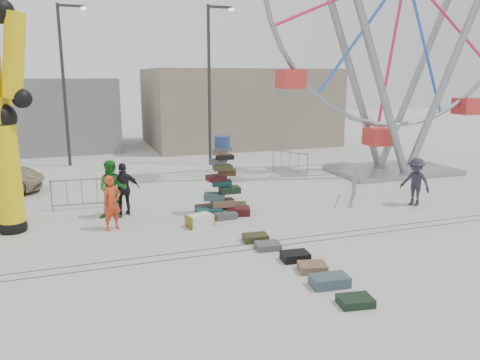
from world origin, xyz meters
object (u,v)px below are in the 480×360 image
object	(u,v)px
steamer_trunk	(200,220)
pedestrian_black	(124,189)
pedestrian_grey	(415,182)
lamp_post_right	(211,77)
barricade_wheel_back	(290,163)
suitcase_tower	(222,193)
pedestrian_red	(112,203)
pedestrian_green	(113,190)
lamp_post_left	(65,77)
barricade_dummy_c	(82,194)
barricade_wheel_front	(354,187)

from	to	relation	value
steamer_trunk	pedestrian_black	xyz separation A→B (m)	(-2.05, 2.05, 0.69)
steamer_trunk	pedestrian_grey	world-z (taller)	pedestrian_grey
lamp_post_right	barricade_wheel_back	distance (m)	6.09
lamp_post_right	suitcase_tower	xyz separation A→B (m)	(-2.24, -8.96, -3.74)
pedestrian_red	lamp_post_right	bearing A→B (deg)	32.32
suitcase_tower	pedestrian_green	size ratio (longest dim) A/B	1.38
suitcase_tower	pedestrian_red	bearing A→B (deg)	-164.06
lamp_post_left	pedestrian_grey	bearing A→B (deg)	-46.52
barricade_wheel_back	barricade_dummy_c	bearing A→B (deg)	-100.58
suitcase_tower	pedestrian_black	xyz separation A→B (m)	(-3.10, 1.00, 0.14)
pedestrian_red	suitcase_tower	bearing A→B (deg)	-18.54
pedestrian_green	lamp_post_left	bearing A→B (deg)	110.15
lamp_post_left	pedestrian_black	bearing A→B (deg)	-80.54
barricade_wheel_back	steamer_trunk	bearing A→B (deg)	-72.40
pedestrian_green	suitcase_tower	bearing A→B (deg)	0.88
barricade_wheel_front	barricade_wheel_back	size ratio (longest dim) A/B	1.00
pedestrian_green	pedestrian_black	bearing A→B (deg)	46.38
barricade_dummy_c	pedestrian_green	distance (m)	1.76
steamer_trunk	pedestrian_grey	size ratio (longest dim) A/B	0.46
steamer_trunk	barricade_dummy_c	bearing A→B (deg)	120.88
lamp_post_right	barricade_wheel_front	size ratio (longest dim) A/B	4.00
lamp_post_right	steamer_trunk	xyz separation A→B (m)	(-3.29, -10.00, -4.29)
lamp_post_right	pedestrian_black	size ratio (longest dim) A/B	4.54
barricade_wheel_back	lamp_post_left	bearing A→B (deg)	-148.98
lamp_post_right	pedestrian_red	distance (m)	11.67
barricade_wheel_front	pedestrian_red	size ratio (longest dim) A/B	1.20
barricade_wheel_back	pedestrian_black	bearing A→B (deg)	-90.95
lamp_post_right	barricade_wheel_front	bearing A→B (deg)	-72.38
barricade_wheel_back	pedestrian_green	distance (m)	9.56
barricade_wheel_back	pedestrian_red	bearing A→B (deg)	-85.00
barricade_wheel_front	pedestrian_black	xyz separation A→B (m)	(-8.21, 1.06, 0.33)
steamer_trunk	barricade_wheel_front	distance (m)	6.25
lamp_post_left	barricade_wheel_back	xyz separation A→B (m)	(9.74, -5.77, -3.93)
lamp_post_right	barricade_dummy_c	bearing A→B (deg)	-134.50
pedestrian_grey	lamp_post_left	bearing A→B (deg)	-158.02
steamer_trunk	pedestrian_red	size ratio (longest dim) A/B	0.48
lamp_post_right	pedestrian_red	world-z (taller)	lamp_post_right
suitcase_tower	barricade_wheel_back	xyz separation A→B (m)	(4.98, 5.19, -0.19)
barricade_dummy_c	pedestrian_grey	distance (m)	11.78
suitcase_tower	barricade_wheel_front	xyz separation A→B (m)	(5.10, -0.06, -0.19)
barricade_wheel_front	barricade_wheel_back	distance (m)	5.25
pedestrian_green	pedestrian_black	size ratio (longest dim) A/B	1.09
lamp_post_left	suitcase_tower	xyz separation A→B (m)	(4.76, -10.96, -3.74)
lamp_post_left	pedestrian_black	world-z (taller)	lamp_post_left
lamp_post_right	barricade_wheel_back	size ratio (longest dim) A/B	4.00
barricade_wheel_back	pedestrian_green	world-z (taller)	pedestrian_green
pedestrian_red	barricade_wheel_back	bearing A→B (deg)	7.52
barricade_dummy_c	pedestrian_black	bearing A→B (deg)	-38.24
steamer_trunk	pedestrian_black	size ratio (longest dim) A/B	0.46
steamer_trunk	pedestrian_green	xyz separation A→B (m)	(-2.43, 1.79, 0.77)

